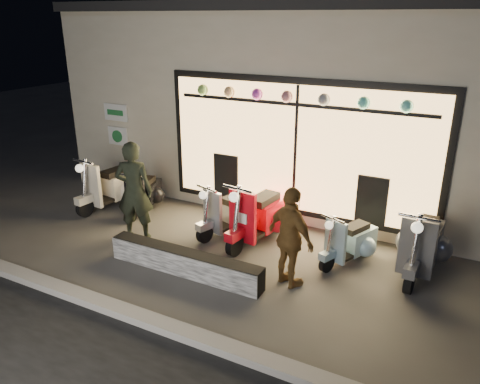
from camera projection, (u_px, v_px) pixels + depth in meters
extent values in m
plane|color=#383533|center=(208.00, 256.00, 8.10)|extent=(40.00, 40.00, 0.00)
cube|color=slate|center=(132.00, 315.00, 6.42)|extent=(40.00, 0.25, 0.12)
cube|color=beige|center=(312.00, 98.00, 11.54)|extent=(10.00, 6.00, 4.00)
cube|color=black|center=(317.00, 7.00, 10.80)|extent=(10.20, 6.20, 0.20)
cube|color=black|center=(297.00, 149.00, 8.84)|extent=(5.45, 0.06, 2.65)
cube|color=#FFBF6B|center=(296.00, 149.00, 8.81)|extent=(5.20, 0.04, 2.40)
cube|color=black|center=(297.00, 105.00, 8.48)|extent=(4.90, 0.06, 0.06)
cube|color=white|center=(116.00, 112.00, 10.64)|extent=(0.65, 0.04, 0.38)
cube|color=white|center=(118.00, 136.00, 10.83)|extent=(0.55, 0.04, 0.42)
cube|color=black|center=(185.00, 262.00, 7.50)|extent=(2.72, 0.28, 0.40)
cylinder|color=black|center=(205.00, 234.00, 8.55)|extent=(0.20, 0.35, 0.33)
cylinder|color=black|center=(243.00, 219.00, 9.19)|extent=(0.22, 0.35, 0.33)
cube|color=#B0B0B5|center=(213.00, 212.00, 8.55)|extent=(0.45, 0.21, 0.81)
cube|color=#B0B0B5|center=(239.00, 211.00, 9.05)|extent=(0.61, 0.78, 0.45)
cube|color=black|center=(236.00, 199.00, 8.89)|extent=(0.43, 0.61, 0.12)
sphere|color=#FFF2CC|center=(203.00, 195.00, 8.27)|extent=(0.19, 0.19, 0.15)
cylinder|color=black|center=(235.00, 245.00, 8.08)|extent=(0.17, 0.40, 0.39)
cylinder|color=black|center=(270.00, 223.00, 8.95)|extent=(0.19, 0.41, 0.39)
cube|color=#B50B17|center=(243.00, 217.00, 8.10)|extent=(0.53, 0.15, 0.94)
cube|color=#B50B17|center=(267.00, 213.00, 8.78)|extent=(0.59, 0.86, 0.53)
cube|color=black|center=(264.00, 199.00, 8.58)|extent=(0.40, 0.68, 0.14)
sphere|color=#FFF2CC|center=(234.00, 197.00, 7.75)|extent=(0.19, 0.19, 0.17)
cylinder|color=black|center=(132.00, 214.00, 9.44)|extent=(0.17, 0.32, 0.31)
cylinder|color=black|center=(150.00, 198.00, 10.28)|extent=(0.19, 0.33, 0.31)
cube|color=black|center=(135.00, 194.00, 9.49)|extent=(0.42, 0.17, 0.75)
cube|color=black|center=(148.00, 191.00, 10.13)|extent=(0.54, 0.72, 0.42)
cube|color=black|center=(146.00, 181.00, 9.95)|extent=(0.38, 0.56, 0.11)
sphere|color=#FFF2CC|center=(129.00, 181.00, 9.18)|extent=(0.17, 0.17, 0.14)
cylinder|color=black|center=(85.00, 208.00, 9.65)|extent=(0.15, 0.39, 0.38)
cylinder|color=black|center=(126.00, 192.00, 10.50)|extent=(0.18, 0.39, 0.38)
cube|color=beige|center=(92.00, 185.00, 9.68)|extent=(0.52, 0.14, 0.91)
cube|color=beige|center=(121.00, 184.00, 10.34)|extent=(0.56, 0.83, 0.51)
cube|color=black|center=(116.00, 172.00, 10.14)|extent=(0.38, 0.65, 0.13)
sphere|color=#FFF2CC|center=(79.00, 168.00, 9.33)|extent=(0.19, 0.19, 0.17)
cylinder|color=black|center=(327.00, 263.00, 7.57)|extent=(0.19, 0.31, 0.30)
cylinder|color=black|center=(360.00, 247.00, 8.09)|extent=(0.21, 0.32, 0.30)
cube|color=#80A2B5|center=(335.00, 241.00, 7.56)|extent=(0.40, 0.21, 0.72)
cube|color=#80A2B5|center=(357.00, 239.00, 7.98)|extent=(0.57, 0.71, 0.40)
cube|color=black|center=(356.00, 228.00, 7.84)|extent=(0.41, 0.55, 0.11)
sphere|color=#FFF2CC|center=(329.00, 225.00, 7.32)|extent=(0.17, 0.17, 0.13)
cylinder|color=black|center=(409.00, 281.00, 6.98)|extent=(0.13, 0.39, 0.39)
cylinder|color=black|center=(424.00, 250.00, 7.90)|extent=(0.15, 0.39, 0.39)
cube|color=#515358|center=(417.00, 248.00, 7.02)|extent=(0.53, 0.10, 0.93)
cube|color=#515358|center=(424.00, 240.00, 7.72)|extent=(0.51, 0.82, 0.52)
cube|color=black|center=(426.00, 225.00, 7.52)|extent=(0.35, 0.65, 0.14)
sphere|color=#FFF2CC|center=(417.00, 228.00, 6.66)|extent=(0.18, 0.18, 0.17)
imported|color=black|center=(134.00, 191.00, 8.48)|extent=(0.79, 0.67, 1.86)
imported|color=brown|center=(291.00, 238.00, 6.98)|extent=(1.01, 0.77, 1.59)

